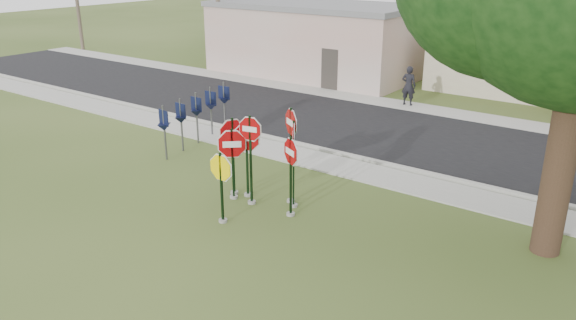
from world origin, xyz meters
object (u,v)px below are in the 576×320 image
Objects in this scene: stop_sign_center at (250,148)px; pedestrian at (409,86)px; stop_sign_yellow at (221,180)px; stop_sign_left at (232,154)px.

stop_sign_center is 1.49× the size of pedestrian.
stop_sign_yellow is 1.60m from stop_sign_left.
stop_sign_center reaches higher than stop_sign_yellow.
stop_sign_left is at bearing -177.63° from stop_sign_center.
stop_sign_left is 1.23× the size of pedestrian.
pedestrian is at bearing 91.64° from stop_sign_left.
stop_sign_left is at bearing 84.63° from pedestrian.
stop_sign_left reaches higher than pedestrian.
stop_sign_yellow reaches higher than pedestrian.
stop_sign_center reaches higher than stop_sign_left.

